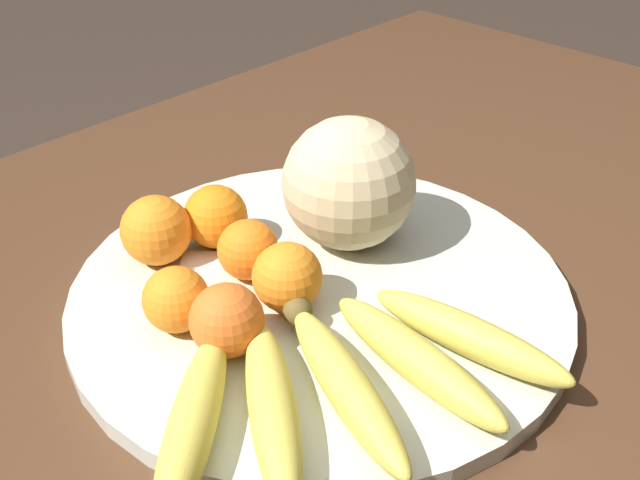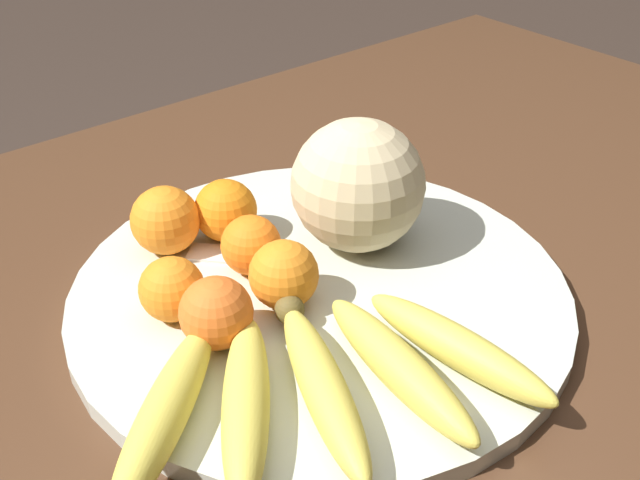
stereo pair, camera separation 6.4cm
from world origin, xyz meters
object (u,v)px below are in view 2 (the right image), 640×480
at_px(banana_bunch, 318,382).
at_px(orange_back_right, 255,243).
at_px(melon, 358,185).
at_px(orange_front_left, 165,220).
at_px(orange_top_small, 216,313).
at_px(orange_front_right, 226,210).
at_px(produce_tag, 238,254).
at_px(kitchen_table, 280,372).
at_px(orange_mid_center, 284,275).
at_px(orange_back_left, 172,289).
at_px(fruit_bowl, 320,291).

bearing_deg(banana_bunch, orange_back_right, -178.25).
distance_m(melon, orange_front_left, 0.19).
xyz_separation_m(banana_bunch, orange_top_small, (0.02, -0.10, 0.01)).
height_order(orange_front_right, produce_tag, orange_front_right).
height_order(kitchen_table, melon, melon).
distance_m(banana_bunch, orange_front_right, 0.24).
height_order(kitchen_table, orange_front_left, orange_front_left).
height_order(orange_front_left, orange_mid_center, orange_front_left).
xyz_separation_m(banana_bunch, orange_front_left, (-0.01, -0.25, 0.02)).
bearing_deg(banana_bunch, kitchen_table, 178.36).
xyz_separation_m(kitchen_table, melon, (-0.11, -0.01, 0.17)).
bearing_deg(orange_mid_center, orange_front_right, -99.29).
bearing_deg(orange_mid_center, orange_top_small, 5.04).
relative_size(banana_bunch, orange_back_left, 5.65).
distance_m(orange_front_right, produce_tag, 0.05).
distance_m(kitchen_table, produce_tag, 0.13).
relative_size(fruit_bowl, banana_bunch, 1.43).
bearing_deg(banana_bunch, orange_mid_center, 177.05).
relative_size(kitchen_table, banana_bunch, 5.11).
bearing_deg(produce_tag, kitchen_table, 133.69).
relative_size(orange_mid_center, orange_back_right, 1.09).
xyz_separation_m(banana_bunch, orange_mid_center, (-0.05, -0.11, 0.01)).
distance_m(kitchen_table, banana_bunch, 0.19).
bearing_deg(banana_bunch, produce_tag, -174.98).
relative_size(fruit_bowl, orange_back_left, 8.06).
bearing_deg(orange_back_left, orange_top_small, 100.97).
distance_m(fruit_bowl, orange_back_left, 0.14).
xyz_separation_m(fruit_bowl, banana_bunch, (0.09, 0.11, 0.03)).
height_order(orange_front_left, orange_back_right, orange_front_left).
relative_size(melon, orange_mid_center, 2.09).
bearing_deg(orange_mid_center, banana_bunch, 64.80).
distance_m(banana_bunch, produce_tag, 0.21).
xyz_separation_m(orange_mid_center, produce_tag, (-0.01, -0.09, -0.03)).
bearing_deg(orange_front_right, orange_mid_center, 80.71).
bearing_deg(orange_front_left, fruit_bowl, 119.23).
bearing_deg(orange_back_right, banana_bunch, 69.50).
relative_size(banana_bunch, orange_top_small, 5.24).
distance_m(orange_back_right, produce_tag, 0.04).
relative_size(orange_front_right, produce_tag, 0.73).
relative_size(orange_back_left, produce_tag, 0.66).
xyz_separation_m(kitchen_table, orange_mid_center, (0.01, 0.02, 0.14)).
bearing_deg(orange_front_left, orange_back_left, 63.02).
height_order(orange_front_left, orange_top_small, orange_front_left).
bearing_deg(fruit_bowl, orange_back_right, -63.22).
bearing_deg(fruit_bowl, orange_back_left, -20.49).
xyz_separation_m(kitchen_table, fruit_bowl, (-0.03, 0.02, 0.10)).
bearing_deg(orange_front_left, orange_mid_center, 104.84).
xyz_separation_m(orange_front_right, orange_mid_center, (0.02, 0.12, -0.00)).
xyz_separation_m(kitchen_table, produce_tag, (-0.00, -0.07, 0.11)).
distance_m(orange_back_left, produce_tag, 0.11).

